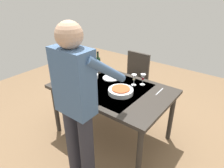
{
  "coord_description": "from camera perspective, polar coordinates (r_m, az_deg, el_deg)",
  "views": [
    {
      "loc": [
        -1.35,
        1.76,
        1.94
      ],
      "look_at": [
        0.0,
        0.0,
        0.8
      ],
      "focal_mm": 32.02,
      "sensor_mm": 36.0,
      "label": 1
    }
  ],
  "objects": [
    {
      "name": "table_fork",
      "position": [
        2.33,
        -5.68,
        -3.58
      ],
      "size": [
        0.03,
        0.18,
        0.0
      ],
      "primitive_type": "cube",
      "rotation": [
        0.0,
        0.0,
        0.09
      ],
      "color": "silver",
      "rests_on": "dining_table"
    },
    {
      "name": "ground_plane",
      "position": [
        2.94,
        -0.0,
        -14.03
      ],
      "size": [
        6.0,
        6.0,
        0.0
      ],
      "primitive_type": "plane",
      "color": "#846647"
    },
    {
      "name": "chair_near",
      "position": [
        3.34,
        6.42,
        2.06
      ],
      "size": [
        0.4,
        0.4,
        0.91
      ],
      "color": "black",
      "rests_on": "ground_plane"
    },
    {
      "name": "dinner_plate_near",
      "position": [
        2.75,
        -0.29,
        1.76
      ],
      "size": [
        0.23,
        0.23,
        0.01
      ],
      "primitive_type": "cylinder",
      "color": "silver",
      "rests_on": "dining_table"
    },
    {
      "name": "water_cup_near_right",
      "position": [
        2.68,
        -9.06,
        1.67
      ],
      "size": [
        0.07,
        0.07,
        0.1
      ],
      "primitive_type": "cylinder",
      "color": "silver",
      "rests_on": "dining_table"
    },
    {
      "name": "dining_table",
      "position": [
        2.55,
        -0.0,
        -2.51
      ],
      "size": [
        1.47,
        0.95,
        0.75
      ],
      "color": "#332D28",
      "rests_on": "ground_plane"
    },
    {
      "name": "water_cup_near_left",
      "position": [
        2.53,
        -13.41,
        -0.37
      ],
      "size": [
        0.07,
        0.07,
        0.1
      ],
      "primitive_type": "cylinder",
      "color": "silver",
      "rests_on": "dining_table"
    },
    {
      "name": "wine_bottle",
      "position": [
        2.96,
        -4.01,
        5.78
      ],
      "size": [
        0.07,
        0.07,
        0.3
      ],
      "color": "black",
      "rests_on": "dining_table"
    },
    {
      "name": "serving_bowl_pasta",
      "position": [
        2.37,
        2.5,
        -1.96
      ],
      "size": [
        0.3,
        0.3,
        0.07
      ],
      "color": "silver",
      "rests_on": "dining_table"
    },
    {
      "name": "wine_glass_left",
      "position": [
        2.56,
        8.82,
        1.86
      ],
      "size": [
        0.07,
        0.07,
        0.15
      ],
      "color": "white",
      "rests_on": "dining_table"
    },
    {
      "name": "water_cup_far_left",
      "position": [
        2.8,
        -10.38,
        2.73
      ],
      "size": [
        0.08,
        0.08,
        0.1
      ],
      "primitive_type": "cylinder",
      "color": "silver",
      "rests_on": "dining_table"
    },
    {
      "name": "person_server",
      "position": [
        1.84,
        -9.9,
        -5.31
      ],
      "size": [
        0.42,
        0.61,
        1.69
      ],
      "color": "#2D2D38",
      "rests_on": "ground_plane"
    },
    {
      "name": "side_bowl_salad",
      "position": [
        2.76,
        -5.83,
        2.33
      ],
      "size": [
        0.18,
        0.18,
        0.07
      ],
      "color": "silver",
      "rests_on": "dining_table"
    },
    {
      "name": "wine_glass_right",
      "position": [
        2.54,
        6.31,
        1.78
      ],
      "size": [
        0.07,
        0.07,
        0.15
      ],
      "color": "white",
      "rests_on": "dining_table"
    },
    {
      "name": "table_knife",
      "position": [
        2.49,
        13.43,
        -2.1
      ],
      "size": [
        0.02,
        0.2,
        0.0
      ],
      "primitive_type": "cube",
      "rotation": [
        0.0,
        0.0,
        0.02
      ],
      "color": "silver",
      "rests_on": "dining_table"
    }
  ]
}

